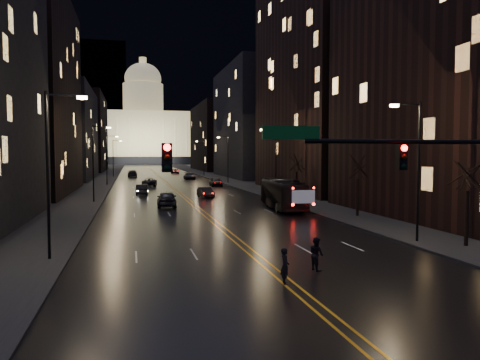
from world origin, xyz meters
TOP-DOWN VIEW (x-y plane):
  - ground at (0.00, 0.00)m, footprint 900.00×900.00m
  - road at (0.00, 130.00)m, footprint 20.00×320.00m
  - sidewalk_left at (-14.00, 130.00)m, footprint 8.00×320.00m
  - sidewalk_right at (14.00, 130.00)m, footprint 8.00×320.00m
  - center_line at (0.00, 130.00)m, footprint 0.62×320.00m
  - building_left_mid at (-21.00, 54.00)m, footprint 12.00×30.00m
  - building_left_far at (-21.00, 92.00)m, footprint 12.00×34.00m
  - building_left_dist at (-21.00, 140.00)m, footprint 12.00×40.00m
  - building_right_near at (21.00, 20.00)m, footprint 12.00×26.00m
  - building_right_tall at (21.00, 50.00)m, footprint 12.00×30.00m
  - building_right_mid at (21.00, 92.00)m, footprint 12.00×34.00m
  - building_right_dist at (21.00, 140.00)m, footprint 12.00×40.00m
  - mountain_ridge at (40.00, 380.00)m, footprint 520.00×60.00m
  - capitol at (0.00, 250.00)m, footprint 90.00×50.00m
  - traffic_signal at (5.91, -0.00)m, footprint 17.29×0.45m
  - streetlamp_right_near at (10.81, 10.00)m, footprint 2.13×0.25m
  - streetlamp_left_near at (-10.81, 10.00)m, footprint 2.13×0.25m
  - streetlamp_right_mid at (10.81, 40.00)m, footprint 2.13×0.25m
  - streetlamp_left_mid at (-10.81, 40.00)m, footprint 2.13×0.25m
  - streetlamp_right_far at (10.81, 70.00)m, footprint 2.13×0.25m
  - streetlamp_left_far at (-10.81, 70.00)m, footprint 2.13×0.25m
  - streetlamp_right_dist at (10.81, 100.00)m, footprint 2.13×0.25m
  - streetlamp_left_dist at (-10.81, 100.00)m, footprint 2.13×0.25m
  - tree_right_near at (13.00, 8.00)m, footprint 2.40×2.40m
  - tree_right_mid at (13.00, 22.00)m, footprint 2.40×2.40m
  - tree_right_far at (13.00, 38.00)m, footprint 2.40×2.40m
  - bus at (8.50, 29.70)m, footprint 3.66×11.34m
  - oncoming_car_a at (-3.06, 34.10)m, footprint 2.20×5.07m
  - oncoming_car_b at (-5.32, 49.49)m, footprint 1.81×4.57m
  - oncoming_car_c at (-3.66, 67.34)m, footprint 2.93×5.38m
  - oncoming_car_d at (-6.54, 101.09)m, footprint 2.28×5.61m
  - receding_car_a at (2.60, 43.52)m, footprint 1.83×4.22m
  - receding_car_b at (7.61, 63.98)m, footprint 2.07×4.80m
  - receding_car_c at (5.55, 85.29)m, footprint 2.21×5.32m
  - receding_car_d at (5.35, 117.37)m, footprint 2.73×4.94m
  - pedestrian_a at (-0.19, 3.06)m, footprint 0.45×0.63m
  - pedestrian_b at (2.08, 5.00)m, footprint 0.60×0.87m

SIDE VIEW (x-z plane):
  - ground at x=0.00m, z-range 0.00..0.00m
  - road at x=0.00m, z-range 0.00..0.02m
  - center_line at x=0.00m, z-range 0.02..0.03m
  - sidewalk_left at x=-14.00m, z-range 0.00..0.16m
  - sidewalk_right at x=14.00m, z-range 0.00..0.16m
  - receding_car_d at x=5.35m, z-range 0.00..1.31m
  - receding_car_a at x=2.60m, z-range 0.00..1.35m
  - oncoming_car_c at x=-3.66m, z-range 0.00..1.43m
  - oncoming_car_b at x=-5.32m, z-range 0.00..1.48m
  - receding_car_c at x=5.55m, z-range 0.00..1.54m
  - pedestrian_a at x=-0.19m, z-range 0.00..1.60m
  - receding_car_b at x=7.61m, z-range 0.00..1.62m
  - oncoming_car_d at x=-6.54m, z-range 0.00..1.63m
  - pedestrian_b at x=2.08m, z-range 0.00..1.64m
  - oncoming_car_a at x=-3.06m, z-range 0.00..1.70m
  - bus at x=8.50m, z-range 0.00..3.10m
  - tree_right_near at x=13.00m, z-range 1.20..7.85m
  - tree_right_mid at x=13.00m, z-range 1.20..7.85m
  - tree_right_far at x=13.00m, z-range 1.20..7.85m
  - streetlamp_right_near at x=10.81m, z-range 0.58..9.58m
  - streetlamp_left_near at x=-10.81m, z-range 0.58..9.58m
  - streetlamp_right_mid at x=10.81m, z-range 0.58..9.58m
  - streetlamp_left_mid at x=-10.81m, z-range 0.58..9.58m
  - streetlamp_right_far at x=10.81m, z-range 0.58..9.58m
  - streetlamp_left_far at x=-10.81m, z-range 0.58..9.58m
  - streetlamp_right_dist at x=10.81m, z-range 0.58..9.58m
  - streetlamp_left_dist at x=-10.81m, z-range 0.58..9.58m
  - traffic_signal at x=5.91m, z-range 1.60..8.60m
  - building_left_far at x=-21.00m, z-range 0.00..20.00m
  - building_right_dist at x=21.00m, z-range 0.00..22.00m
  - building_left_dist at x=-21.00m, z-range 0.00..24.00m
  - building_right_near at x=21.00m, z-range 0.00..24.00m
  - building_right_mid at x=21.00m, z-range 0.00..26.00m
  - building_left_mid at x=-21.00m, z-range 0.00..28.00m
  - capitol at x=0.00m, z-range -12.10..46.40m
  - building_right_tall at x=21.00m, z-range 0.00..38.00m
  - mountain_ridge at x=40.00m, z-range 0.00..130.00m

